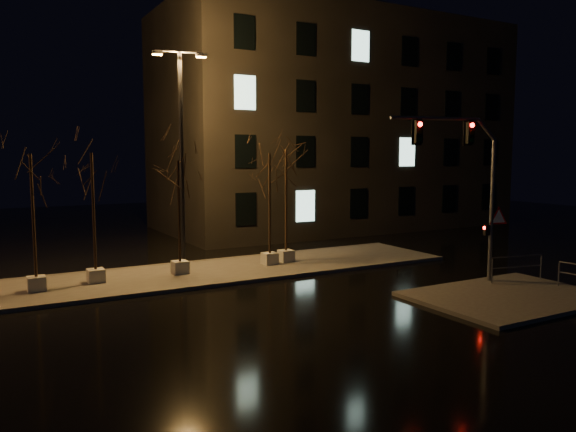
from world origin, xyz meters
TOP-DOWN VIEW (x-y plane):
  - ground at (0.00, 0.00)m, footprint 90.00×90.00m
  - median at (0.00, 6.00)m, footprint 22.00×5.00m
  - sidewalk_corner at (7.50, -3.50)m, footprint 7.00×5.00m
  - building at (14.00, 18.00)m, footprint 25.00×12.00m
  - tree_0 at (-7.73, 5.73)m, footprint 1.80×1.80m
  - tree_1 at (-5.48, 6.09)m, footprint 1.80×1.80m
  - tree_2 at (-1.94, 6.09)m, footprint 1.80×1.80m
  - tree_3 at (2.43, 6.00)m, footprint 1.80×1.80m
  - tree_4 at (3.46, 6.27)m, footprint 1.80×1.80m
  - traffic_signal_mast at (7.67, -1.27)m, footprint 5.30×1.29m
  - streetlight_main at (-1.32, 7.43)m, footprint 2.44×0.68m
  - guard_rail_a at (9.59, -2.15)m, footprint 2.40×0.56m

SIDE VIEW (x-z plane):
  - ground at x=0.00m, z-range 0.00..0.00m
  - median at x=0.00m, z-range 0.00..0.15m
  - sidewalk_corner at x=7.50m, z-range 0.00..0.15m
  - guard_rail_a at x=9.59m, z-range 0.31..1.37m
  - tree_2 at x=-1.94m, z-range 1.46..6.50m
  - tree_0 at x=-7.73m, z-range 1.53..6.87m
  - tree_3 at x=2.43m, z-range 1.54..6.91m
  - tree_1 at x=-5.48m, z-range 1.54..6.92m
  - tree_4 at x=3.46m, z-range 1.59..7.16m
  - traffic_signal_mast at x=7.67m, z-range 1.19..7.81m
  - streetlight_main at x=-1.32m, z-range 0.90..10.67m
  - building at x=14.00m, z-range 0.00..15.00m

